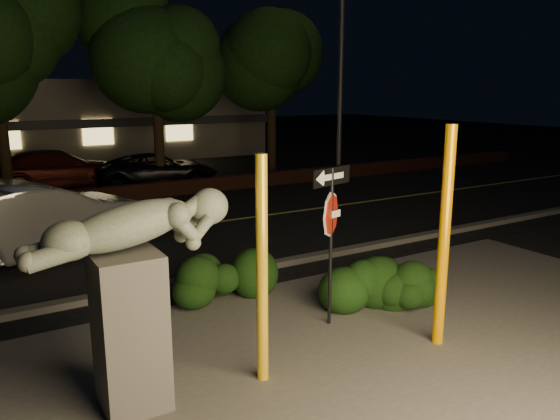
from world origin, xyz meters
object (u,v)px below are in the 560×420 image
object	(u,v)px
sculpture	(131,281)
parked_car_darkred	(56,169)
signpost	(331,215)
yellow_pole_left	(262,272)
silver_sedan	(35,221)
streetlight	(338,28)
yellow_pole_right	(444,239)
parked_car_dark	(158,170)

from	to	relation	value
sculpture	parked_car_darkred	bearing A→B (deg)	83.95
parked_car_darkred	signpost	bearing A→B (deg)	-176.15
yellow_pole_left	silver_sedan	distance (m)	7.18
streetlight	silver_sedan	size ratio (longest dim) A/B	1.98
yellow_pole_right	parked_car_dark	size ratio (longest dim) A/B	0.72
silver_sedan	parked_car_dark	world-z (taller)	silver_sedan
signpost	sculpture	xyz separation A→B (m)	(-3.22, -0.65, -0.23)
signpost	silver_sedan	bearing A→B (deg)	104.05
sculpture	parked_car_dark	xyz separation A→B (m)	(5.04, 14.01, -0.92)
yellow_pole_left	parked_car_darkred	bearing A→B (deg)	89.47
sculpture	silver_sedan	distance (m)	6.74
parked_car_darkred	sculpture	bearing A→B (deg)	171.58
parked_car_darkred	parked_car_dark	bearing A→B (deg)	-113.23
signpost	sculpture	size ratio (longest dim) A/B	1.00
yellow_pole_left	sculpture	world-z (taller)	yellow_pole_left
streetlight	parked_car_dark	world-z (taller)	streetlight
parked_car_darkred	parked_car_dark	world-z (taller)	parked_car_darkred
signpost	sculpture	bearing A→B (deg)	176.18
yellow_pole_left	sculpture	distance (m)	1.55
sculpture	signpost	bearing A→B (deg)	11.55
silver_sedan	parked_car_darkred	bearing A→B (deg)	-30.19
yellow_pole_right	silver_sedan	world-z (taller)	yellow_pole_right
sculpture	silver_sedan	xyz separation A→B (m)	(-0.17, 6.70, -0.70)
yellow_pole_right	parked_car_darkred	world-z (taller)	yellow_pole_right
parked_car_dark	streetlight	bearing A→B (deg)	-90.74
signpost	parked_car_dark	xyz separation A→B (m)	(1.82, 13.36, -1.15)
parked_car_darkred	yellow_pole_right	bearing A→B (deg)	-173.30
yellow_pole_right	parked_car_dark	world-z (taller)	yellow_pole_right
signpost	streetlight	world-z (taller)	streetlight
signpost	yellow_pole_left	bearing A→B (deg)	-167.17
yellow_pole_left	parked_car_darkred	world-z (taller)	yellow_pole_left
streetlight	parked_car_darkred	world-z (taller)	streetlight
yellow_pole_right	streetlight	size ratio (longest dim) A/B	0.31
signpost	streetlight	xyz separation A→B (m)	(9.00, 11.91, 4.20)
sculpture	yellow_pole_right	bearing A→B (deg)	-9.21
signpost	parked_car_dark	distance (m)	13.53
yellow_pole_right	streetlight	bearing A→B (deg)	58.73
silver_sedan	parked_car_dark	bearing A→B (deg)	-53.62
yellow_pole_right	parked_car_dark	xyz separation A→B (m)	(0.86, 14.70, -0.96)
silver_sedan	parked_car_dark	distance (m)	8.98
signpost	parked_car_dark	world-z (taller)	signpost
yellow_pole_left	parked_car_dark	xyz separation A→B (m)	(3.51, 14.27, -0.83)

